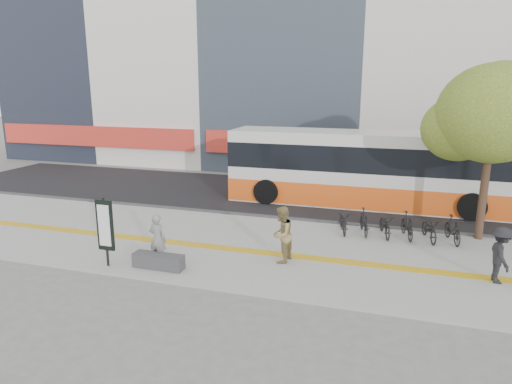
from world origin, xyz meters
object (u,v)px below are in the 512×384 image
(bus, at_px, (366,171))
(street_tree, at_px, (492,116))
(signboard, at_px, (105,226))
(pedestrian_dark, at_px, (501,255))
(bench, at_px, (159,261))
(pedestrian_tan, at_px, (282,234))
(seated_woman, at_px, (158,239))

(bus, bearing_deg, street_tree, -40.28)
(signboard, xyz_separation_m, street_tree, (11.38, 6.33, 3.15))
(signboard, xyz_separation_m, bus, (7.04, 10.01, 0.28))
(bus, bearing_deg, pedestrian_dark, -60.86)
(street_tree, height_order, pedestrian_dark, street_tree)
(signboard, bearing_deg, bus, 54.87)
(signboard, bearing_deg, pedestrian_dark, 11.46)
(bench, bearing_deg, pedestrian_tan, 25.14)
(bench, height_order, pedestrian_tan, pedestrian_tan)
(signboard, relative_size, bus, 0.17)
(signboard, relative_size, pedestrian_tan, 1.21)
(pedestrian_tan, bearing_deg, signboard, -59.59)
(bench, distance_m, seated_woman, 0.70)
(bench, relative_size, street_tree, 0.25)
(bench, xyz_separation_m, bus, (5.44, 9.70, 1.34))
(bus, xyz_separation_m, pedestrian_tan, (-1.97, -8.07, -0.66))
(bus, distance_m, pedestrian_tan, 8.34)
(signboard, height_order, pedestrian_dark, signboard)
(bus, relative_size, pedestrian_dark, 7.72)
(bus, distance_m, pedestrian_dark, 8.86)
(bench, bearing_deg, street_tree, 31.62)
(bus, height_order, pedestrian_tan, bus)
(pedestrian_dark, bearing_deg, pedestrian_tan, 85.88)
(seated_woman, bearing_deg, pedestrian_dark, -167.16)
(street_tree, relative_size, pedestrian_dark, 3.85)
(street_tree, height_order, seated_woman, street_tree)
(pedestrian_tan, bearing_deg, pedestrian_dark, 102.88)
(bench, distance_m, pedestrian_dark, 9.95)
(street_tree, distance_m, pedestrian_tan, 8.46)
(seated_woman, bearing_deg, pedestrian_tan, -157.22)
(bench, relative_size, pedestrian_tan, 0.88)
(signboard, height_order, pedestrian_tan, signboard)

